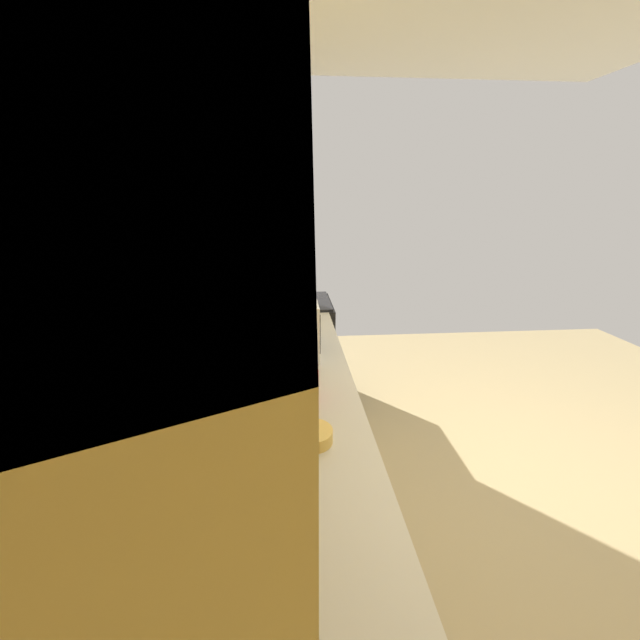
% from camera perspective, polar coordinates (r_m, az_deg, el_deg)
% --- Properties ---
extents(ground_plane, '(6.32, 6.32, 0.00)m').
position_cam_1_polar(ground_plane, '(2.74, 24.30, -24.88)').
color(ground_plane, tan).
extents(wall_back, '(4.07, 0.12, 2.76)m').
position_cam_1_polar(wall_back, '(1.81, -16.06, 3.84)').
color(wall_back, '#E1C27E').
rests_on(wall_back, ground_plane).
extents(counter_run, '(3.22, 0.63, 0.90)m').
position_cam_1_polar(counter_run, '(1.91, -3.74, -26.80)').
color(counter_run, '#D8BD71').
rests_on(counter_run, ground_plane).
extents(upper_cabinets, '(2.55, 0.31, 0.70)m').
position_cam_1_polar(upper_cabinets, '(1.38, -11.54, 21.14)').
color(upper_cabinets, '#DFC46D').
extents(oven_range, '(0.66, 0.68, 1.08)m').
position_cam_1_polar(oven_range, '(3.56, -3.80, -4.24)').
color(oven_range, black).
rests_on(oven_range, ground_plane).
extents(microwave, '(0.51, 0.37, 0.32)m').
position_cam_1_polar(microwave, '(2.33, -4.87, -0.61)').
color(microwave, white).
rests_on(microwave, counter_run).
extents(bowl, '(0.17, 0.17, 0.05)m').
position_cam_1_polar(bowl, '(1.54, -1.35, -16.39)').
color(bowl, gold).
rests_on(bowl, counter_run).
extents(kettle, '(0.15, 0.11, 0.16)m').
position_cam_1_polar(kettle, '(1.80, -1.98, -9.40)').
color(kettle, red).
rests_on(kettle, counter_run).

